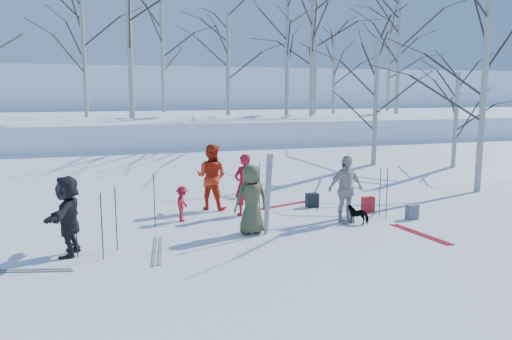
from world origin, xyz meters
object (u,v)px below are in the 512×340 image
object	(u,v)px
skier_olive_center	(251,199)
dog	(358,214)
backpack_dark	(312,200)
skier_redor_behind	(211,177)
backpack_red	(368,204)
backpack_grey	(412,212)
skier_red_north	(244,185)
skier_red_seated	(182,204)
skier_cream_east	(345,189)
skier_grey_west	(68,216)

from	to	relation	value
skier_olive_center	dog	bearing A→B (deg)	176.52
dog	backpack_dark	world-z (taller)	dog
dog	skier_redor_behind	bearing A→B (deg)	-89.27
backpack_red	backpack_grey	world-z (taller)	backpack_red
backpack_grey	backpack_dark	xyz separation A→B (m)	(-1.92, 2.05, 0.01)
skier_red_north	backpack_grey	bearing A→B (deg)	137.56
skier_redor_behind	backpack_grey	world-z (taller)	skier_redor_behind
skier_red_seated	backpack_grey	world-z (taller)	skier_red_seated
skier_red_north	dog	world-z (taller)	skier_red_north
skier_cream_east	backpack_dark	bearing A→B (deg)	84.07
backpack_dark	skier_red_north	bearing A→B (deg)	-171.83
skier_red_north	backpack_dark	distance (m)	2.24
dog	backpack_red	distance (m)	1.31
backpack_red	skier_red_north	bearing A→B (deg)	167.99
skier_red_seated	skier_red_north	bearing A→B (deg)	-59.20
skier_redor_behind	backpack_red	xyz separation A→B (m)	(4.03, -1.65, -0.71)
skier_redor_behind	backpack_red	distance (m)	4.41
skier_olive_center	skier_red_seated	world-z (taller)	skier_olive_center
skier_olive_center	skier_red_seated	xyz separation A→B (m)	(-1.35, 1.60, -0.36)
dog	backpack_dark	size ratio (longest dim) A/B	1.40
skier_red_seated	backpack_dark	bearing A→B (deg)	-57.95
dog	backpack_red	size ratio (longest dim) A/B	1.33
skier_grey_west	dog	world-z (taller)	skier_grey_west
skier_grey_west	dog	xyz separation A→B (m)	(6.80, 0.46, -0.58)
skier_redor_behind	skier_cream_east	xyz separation A→B (m)	(2.90, -2.46, -0.07)
skier_red_north	skier_olive_center	bearing A→B (deg)	60.05
skier_olive_center	backpack_dark	size ratio (longest dim) A/B	4.07
skier_cream_east	backpack_grey	world-z (taller)	skier_cream_east
skier_redor_behind	dog	distance (m)	4.18
skier_grey_west	backpack_red	distance (m)	7.81
skier_redor_behind	skier_cream_east	size ratio (longest dim) A/B	1.08
backpack_dark	skier_red_seated	bearing A→B (deg)	-172.82
backpack_dark	backpack_red	bearing A→B (deg)	-39.75
skier_red_north	skier_grey_west	distance (m)	4.82
skier_cream_east	backpack_red	xyz separation A→B (m)	(1.13, 0.81, -0.64)
skier_cream_east	backpack_dark	distance (m)	1.95
dog	skier_cream_east	bearing A→B (deg)	-82.81
skier_cream_east	dog	xyz separation A→B (m)	(0.27, -0.18, -0.62)
skier_olive_center	backpack_dark	xyz separation A→B (m)	(2.47, 2.08, -0.61)
skier_red_north	skier_redor_behind	size ratio (longest dim) A/B	0.90
skier_redor_behind	skier_grey_west	size ratio (longest dim) A/B	1.13
skier_red_north	skier_cream_east	xyz separation A→B (m)	(2.21, -1.52, 0.03)
skier_olive_center	skier_grey_west	world-z (taller)	skier_grey_west
skier_red_north	skier_red_seated	size ratio (longest dim) A/B	1.81
skier_red_north	dog	bearing A→B (deg)	126.54
skier_olive_center	skier_red_north	world-z (taller)	skier_red_north
skier_red_north	dog	size ratio (longest dim) A/B	2.96
backpack_red	backpack_grey	size ratio (longest dim) A/B	1.11
skier_olive_center	skier_grey_west	size ratio (longest dim) A/B	1.00
backpack_dark	skier_redor_behind	bearing A→B (deg)	167.40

